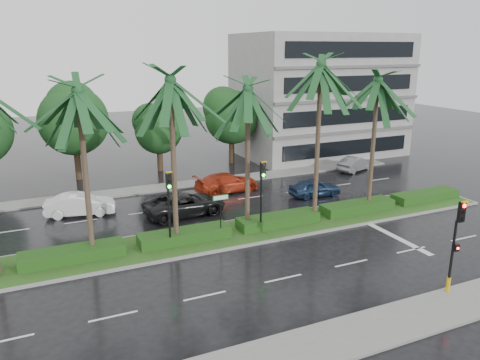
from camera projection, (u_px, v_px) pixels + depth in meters
name	position (u px, v px, depth m)	size (l,w,h in m)	color
ground	(240.00, 241.00, 26.79)	(120.00, 120.00, 0.00)	black
near_sidewalk	(350.00, 336.00, 17.82)	(40.00, 2.40, 0.12)	slate
far_sidewalk	(179.00, 186.00, 37.30)	(40.00, 2.00, 0.12)	slate
median	(233.00, 233.00, 27.64)	(36.00, 4.00, 0.15)	gray
hedge	(233.00, 228.00, 27.54)	(35.20, 1.40, 0.60)	#124114
lane_markings	(290.00, 235.00, 27.61)	(34.00, 13.06, 0.01)	silver
palm_row	(211.00, 93.00, 24.91)	(26.30, 4.20, 10.42)	#3B2D22
signal_near	(456.00, 243.00, 20.24)	(0.34, 0.45, 4.36)	black
signal_median_left	(169.00, 198.00, 24.65)	(0.34, 0.42, 4.36)	black
signal_median_right	(262.00, 186.00, 26.82)	(0.34, 0.42, 4.36)	black
street_sign	(221.00, 206.00, 26.23)	(0.95, 0.09, 2.60)	black
bg_trees	(138.00, 120.00, 40.23)	(32.80, 5.63, 8.14)	#39291A
building	(320.00, 95.00, 47.66)	(16.00, 10.00, 12.00)	gray
car_white	(80.00, 205.00, 30.72)	(4.42, 1.54, 1.46)	white
car_darkgrey	(185.00, 204.00, 30.74)	(5.42, 2.50, 1.51)	black
car_red	(227.00, 183.00, 35.74)	(5.01, 2.04, 1.45)	#A72912
car_blue	(315.00, 188.00, 34.69)	(3.86, 1.55, 1.31)	#192C4C
car_grey	(355.00, 164.00, 41.85)	(3.90, 1.36, 1.29)	slate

